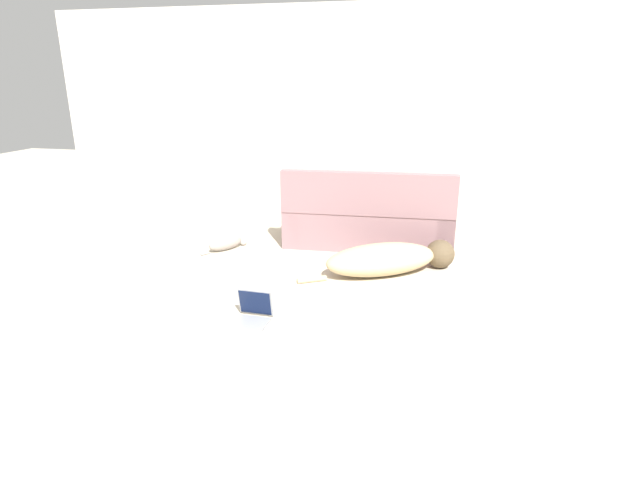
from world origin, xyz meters
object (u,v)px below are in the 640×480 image
Objects in this scene: dog at (389,259)px; cat at (227,243)px; laptop_open at (253,311)px; couch at (369,220)px.

dog is 1.93m from cat.
laptop_open is at bearing -157.22° from dog.
couch reaches higher than dog.
dog is at bearing 53.88° from laptop_open.
laptop_open is (0.91, -1.61, 0.00)m from cat.
cat is (-1.90, 0.33, -0.08)m from dog.
laptop_open reaches higher than cat.
cat is at bearing 140.78° from dog.
couch is at bearing 74.90° from laptop_open.
couch is 1.27× the size of dog.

